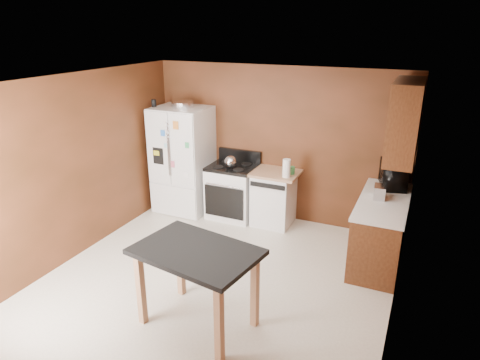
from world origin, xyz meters
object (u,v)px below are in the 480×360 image
Objects in this scene: microwave at (393,175)px; toaster at (380,192)px; green_canister at (291,170)px; dishwasher at (274,197)px; pen_cup at (154,103)px; roasting_pan at (183,104)px; kettle at (230,162)px; paper_towel at (287,168)px; refrigerator at (183,160)px; gas_range at (233,191)px; island at (196,261)px.

toaster is at bearing 154.03° from microwave.
green_canister reaches higher than dishwasher.
roasting_pan is at bearing 20.84° from pen_cup.
pen_cup is at bearing -159.16° from roasting_pan.
toaster is 0.41× the size of microwave.
kettle is 0.35× the size of microwave.
paper_towel is 0.48× the size of microwave.
roasting_pan is 1.31× the size of paper_towel.
toaster is at bearing -15.78° from dishwasher.
pen_cup is 2.51m from green_canister.
refrigerator reaches higher than gas_range.
dishwasher is (1.61, 0.04, -1.39)m from roasting_pan.
toaster is (3.26, -0.42, -0.86)m from roasting_pan.
paper_towel is 0.16× the size of refrigerator.
paper_towel is at bearing 87.14° from island.
microwave reaches higher than gas_range.
refrigerator is (-3.28, 0.38, -0.09)m from toaster.
green_canister is 1.91m from refrigerator.
green_canister is (1.88, 0.06, -0.90)m from roasting_pan.
green_canister reaches higher than island.
roasting_pan is 0.63× the size of microwave.
gas_range is 0.72m from dishwasher.
paper_towel is 0.19m from green_canister.
pen_cup reaches higher than kettle.
refrigerator reaches higher than microwave.
roasting_pan is 3.39m from toaster.
green_canister is at bearing 2.98° from refrigerator.
roasting_pan is at bearing 123.02° from island.
microwave is at bearing 8.50° from paper_towel.
refrigerator reaches higher than island.
paper_towel is 2.42× the size of green_canister.
pen_cup is (-0.45, -0.17, 0.01)m from roasting_pan.
kettle is at bearing -169.66° from dishwasher.
pen_cup is 3.91m from microwave.
roasting_pan is 1.53× the size of toaster.
refrigerator is (-1.90, -0.10, -0.05)m from green_canister.
roasting_pan is at bearing -178.44° from dishwasher.
island is (0.83, -2.57, -0.23)m from kettle.
gas_range is (-2.37, 0.44, -0.53)m from toaster.
toaster is at bearing -8.15° from kettle.
gas_range is (-0.99, -0.04, -0.49)m from green_canister.
microwave is (1.51, 0.23, 0.03)m from paper_towel.
toaster is at bearing -19.25° from green_canister.
toaster is 1.80m from dishwasher.
green_canister is (0.03, 0.17, -0.08)m from paper_towel.
island is at bearing -93.27° from green_canister.
microwave is (0.11, 0.54, 0.07)m from toaster.
roasting_pan is 3.34m from island.
gas_range is (1.33, 0.19, -1.40)m from pen_cup.
island is (0.12, -2.70, 0.32)m from dishwasher.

